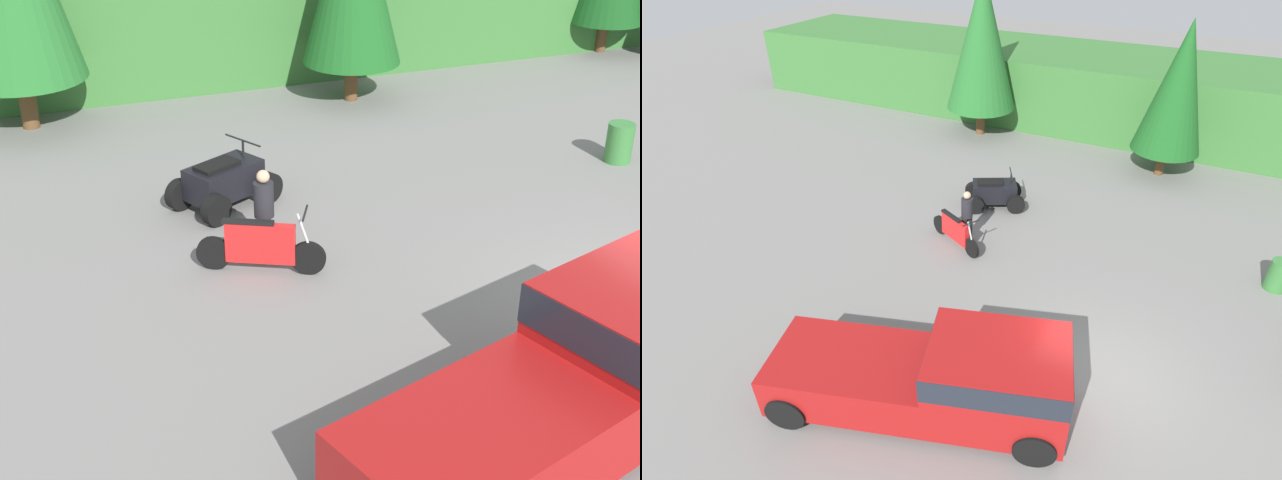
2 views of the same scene
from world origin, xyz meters
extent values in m
plane|color=slate|center=(0.00, 0.00, 0.00)|extent=(80.00, 80.00, 0.00)
cube|color=#387033|center=(0.00, 16.00, 1.56)|extent=(44.00, 6.00, 3.12)
cylinder|color=brown|center=(-8.47, 12.09, 0.62)|extent=(0.41, 0.41, 1.24)
cone|color=#236628|center=(-8.47, 12.09, 4.06)|extent=(3.03, 3.03, 5.65)
cylinder|color=brown|center=(-0.41, 11.32, 0.52)|extent=(0.34, 0.34, 1.03)
cone|color=#19561E|center=(-0.41, 11.32, 3.38)|extent=(2.52, 2.52, 4.70)
cube|color=maroon|center=(-1.69, -1.87, 1.08)|extent=(3.12, 2.62, 1.70)
cube|color=#1E232D|center=(-1.69, -1.87, 1.64)|extent=(3.15, 2.65, 0.55)
cube|color=maroon|center=(-4.53, -2.73, 0.71)|extent=(3.69, 2.79, 0.97)
cylinder|color=black|center=(-1.18, -0.79, 0.41)|extent=(0.87, 0.51, 0.82)
cylinder|color=black|center=(-0.66, -2.47, 0.41)|extent=(0.87, 0.51, 0.82)
cylinder|color=black|center=(-5.84, -2.21, 0.41)|extent=(0.87, 0.51, 0.82)
cylinder|color=black|center=(-5.33, -3.89, 0.41)|extent=(0.87, 0.51, 0.82)
cylinder|color=black|center=(-4.57, 3.00, 0.30)|extent=(0.59, 0.36, 0.61)
cylinder|color=black|center=(-6.04, 3.74, 0.30)|extent=(0.59, 0.36, 0.61)
cube|color=red|center=(-5.31, 3.37, 0.54)|extent=(1.15, 0.68, 0.72)
cylinder|color=#B7B7BC|center=(-4.62, 3.02, 0.73)|extent=(0.30, 0.18, 0.82)
cylinder|color=black|center=(-4.62, 3.02, 1.15)|extent=(0.30, 0.55, 0.04)
cube|color=black|center=(-5.48, 3.46, 0.93)|extent=(0.85, 0.52, 0.06)
cylinder|color=black|center=(-4.83, 6.94, 0.31)|extent=(0.65, 0.48, 0.62)
cylinder|color=black|center=(-4.35, 6.01, 0.31)|extent=(0.65, 0.48, 0.62)
cylinder|color=black|center=(-6.06, 6.29, 0.31)|extent=(0.65, 0.48, 0.62)
cylinder|color=black|center=(-5.58, 5.37, 0.31)|extent=(0.65, 0.48, 0.62)
cube|color=black|center=(-5.20, 6.15, 0.55)|extent=(1.68, 1.40, 0.64)
cylinder|color=black|center=(-4.72, 6.41, 1.04)|extent=(0.07, 0.07, 0.35)
cylinder|color=black|center=(-4.72, 6.41, 1.22)|extent=(0.49, 0.89, 0.04)
cube|color=black|center=(-5.34, 6.08, 0.91)|extent=(0.97, 0.81, 0.08)
cylinder|color=black|center=(-5.05, 3.85, 0.42)|extent=(0.24, 0.24, 0.84)
cylinder|color=black|center=(-5.15, 3.69, 0.42)|extent=(0.24, 0.24, 0.84)
cylinder|color=#232328|center=(-5.10, 3.77, 1.15)|extent=(0.48, 0.48, 0.63)
sphere|color=tan|center=(-5.10, 3.77, 1.58)|extent=(0.31, 0.31, 0.23)
cylinder|color=#387A38|center=(3.52, 5.35, 0.44)|extent=(0.58, 0.58, 0.88)
camera|label=1|loc=(-9.00, -9.50, 7.58)|focal=50.00mm
camera|label=2|loc=(0.60, -8.02, 8.72)|focal=28.00mm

